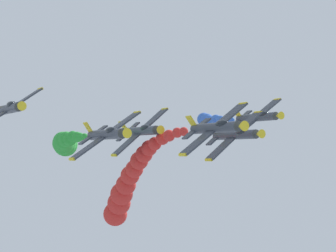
# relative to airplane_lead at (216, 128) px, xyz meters

# --- Properties ---
(airplane_lead) EXTENTS (7.89, 10.35, 5.99)m
(airplane_lead) POSITION_rel_airplane_lead_xyz_m (0.00, 0.00, 0.00)
(airplane_lead) COLOR #333842
(smoke_trail_lead) EXTENTS (4.87, 28.50, 13.74)m
(smoke_trail_lead) POSITION_rel_airplane_lead_xyz_m (-1.58, -26.99, -7.41)
(smoke_trail_lead) COLOR red
(airplane_left_inner) EXTENTS (7.60, 10.35, 6.37)m
(airplane_left_inner) POSITION_rel_airplane_lead_xyz_m (-8.09, -8.95, -0.45)
(airplane_left_inner) COLOR #333842
(airplane_right_inner) EXTENTS (8.11, 10.35, 5.67)m
(airplane_right_inner) POSITION_rel_airplane_lead_xyz_m (9.22, -7.69, -0.63)
(airplane_right_inner) COLOR #333842
(smoke_trail_right_inner) EXTENTS (8.21, 26.95, 3.65)m
(smoke_trail_right_inner) POSITION_rel_airplane_lead_xyz_m (5.28, -33.71, -1.16)
(smoke_trail_right_inner) COLOR green
(airplane_left_outer) EXTENTS (7.54, 10.35, 6.44)m
(airplane_left_outer) POSITION_rel_airplane_lead_xyz_m (0.75, -17.21, 0.13)
(airplane_left_outer) COLOR #333842
(airplane_right_outer) EXTENTS (7.93, 10.35, 5.93)m
(airplane_right_outer) POSITION_rel_airplane_lead_xyz_m (-16.93, -17.48, 2.27)
(airplane_right_outer) COLOR #333842
(smoke_trail_right_outer) EXTENTS (3.83, 13.62, 2.52)m
(smoke_trail_right_outer) POSITION_rel_airplane_lead_xyz_m (-18.38, -32.97, 2.54)
(smoke_trail_right_outer) COLOR blue
(airplane_trailing) EXTENTS (8.11, 10.35, 5.67)m
(airplane_trailing) POSITION_rel_airplane_lead_xyz_m (17.43, -17.68, 2.50)
(airplane_trailing) COLOR #333842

